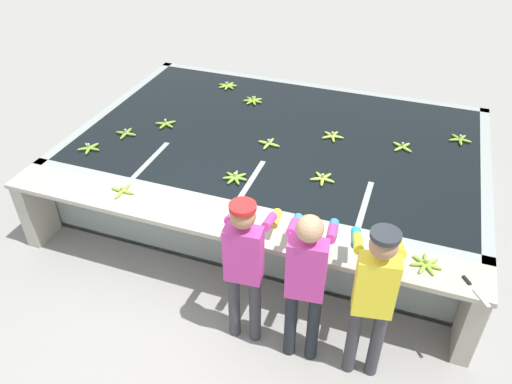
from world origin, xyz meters
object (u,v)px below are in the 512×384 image
banana_bunch_floating_2 (253,101)px  banana_bunch_floating_6 (460,139)px  banana_bunch_floating_1 (332,136)px  knife_0 (472,286)px  banana_bunch_floating_7 (227,86)px  banana_bunch_floating_5 (166,124)px  banana_bunch_floating_4 (235,177)px  worker_0 (245,260)px  worker_1 (306,277)px  banana_bunch_floating_8 (323,178)px  banana_bunch_floating_9 (269,144)px  banana_bunch_ledge_1 (426,264)px  banana_bunch_floating_3 (89,148)px  banana_bunch_ledge_0 (123,191)px  worker_2 (374,291)px  banana_bunch_floating_10 (126,133)px  banana_bunch_floating_0 (402,147)px

banana_bunch_floating_2 → banana_bunch_floating_6: size_ratio=1.02×
banana_bunch_floating_1 → banana_bunch_floating_2: bearing=154.5°
banana_bunch_floating_6 → knife_0: (0.16, -2.48, -0.01)m
banana_bunch_floating_7 → banana_bunch_floating_5: bearing=-102.7°
banana_bunch_floating_1 → banana_bunch_floating_4: same height
worker_0 → worker_1: size_ratio=0.97×
banana_bunch_floating_2 → banana_bunch_floating_8: (1.35, -1.53, 0.00)m
knife_0 → banana_bunch_floating_4: bearing=161.6°
worker_0 → banana_bunch_floating_2: 3.21m
banana_bunch_floating_9 → banana_bunch_ledge_1: banana_bunch_ledge_1 is taller
banana_bunch_floating_3 → banana_bunch_floating_9: (1.96, 0.81, 0.00)m
worker_1 → worker_0: bearing=177.1°
banana_bunch_floating_6 → banana_bunch_ledge_0: bearing=-144.9°
worker_2 → banana_bunch_floating_1: worker_2 is taller
banana_bunch_floating_8 → banana_bunch_floating_4: bearing=-161.6°
banana_bunch_floating_10 → banana_bunch_ledge_1: bearing=-16.9°
banana_bunch_floating_2 → banana_bunch_floating_3: bearing=-127.0°
banana_bunch_ledge_0 → banana_bunch_floating_4: bearing=31.9°
worker_0 → banana_bunch_floating_9: bearing=102.8°
knife_0 → worker_0: bearing=-167.8°
banana_bunch_floating_4 → banana_bunch_floating_10: (-1.62, 0.44, 0.00)m
worker_1 → banana_bunch_floating_5: worker_1 is taller
banana_bunch_floating_9 → knife_0: bearing=-34.8°
worker_0 → banana_bunch_floating_6: size_ratio=5.75×
banana_bunch_floating_8 → banana_bunch_floating_10: same height
banana_bunch_floating_1 → banana_bunch_floating_5: same height
banana_bunch_floating_6 → banana_bunch_floating_10: bearing=-162.3°
banana_bunch_floating_5 → banana_bunch_floating_7: 1.37m
banana_bunch_floating_1 → banana_bunch_floating_3: (-2.64, -1.24, 0.00)m
banana_bunch_floating_0 → banana_bunch_floating_3: same height
worker_0 → banana_bunch_floating_3: 2.70m
banana_bunch_floating_0 → knife_0: size_ratio=0.84×
banana_bunch_floating_7 → banana_bunch_ledge_1: size_ratio=1.00×
worker_1 → banana_bunch_ledge_1: size_ratio=5.81×
banana_bunch_floating_7 → banana_bunch_floating_10: bearing=-110.5°
banana_bunch_floating_3 → banana_bunch_floating_7: bearing=68.3°
worker_1 → banana_bunch_floating_7: 4.00m
banana_bunch_floating_2 → banana_bunch_floating_5: (-0.82, -1.00, 0.00)m
banana_bunch_ledge_0 → knife_0: size_ratio=0.93×
banana_bunch_floating_7 → banana_bunch_floating_9: 1.75m
banana_bunch_floating_1 → banana_bunch_floating_5: size_ratio=1.00×
worker_1 → banana_bunch_floating_9: size_ratio=5.75×
banana_bunch_floating_0 → knife_0: 2.21m
worker_0 → banana_bunch_floating_10: size_ratio=5.61×
banana_bunch_floating_6 → worker_1: bearing=-111.4°
worker_1 → worker_2: size_ratio=1.00×
worker_0 → banana_bunch_floating_8: bearing=77.9°
worker_0 → banana_bunch_floating_4: 1.34m
banana_bunch_floating_2 → banana_bunch_floating_0: bearing=-15.3°
banana_bunch_floating_5 → worker_0: bearing=-47.7°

